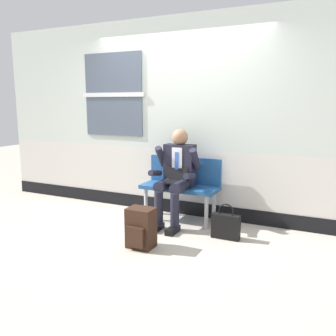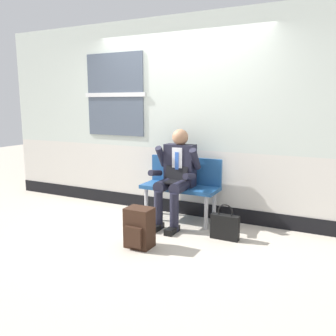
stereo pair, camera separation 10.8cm
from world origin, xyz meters
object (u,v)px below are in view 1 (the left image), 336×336
at_px(backpack, 141,228).
at_px(handbag, 226,226).
at_px(person_seated, 176,174).
at_px(bench_with_person, 182,183).

bearing_deg(backpack, handbag, 39.96).
bearing_deg(person_seated, backpack, -91.56).
relative_size(bench_with_person, person_seated, 0.83).
height_order(bench_with_person, backpack, bench_with_person).
height_order(person_seated, backpack, person_seated).
relative_size(backpack, handbag, 1.05).
bearing_deg(person_seated, handbag, -17.55).
bearing_deg(handbag, person_seated, 162.45).
relative_size(bench_with_person, handbag, 2.42).
relative_size(person_seated, handbag, 2.93).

